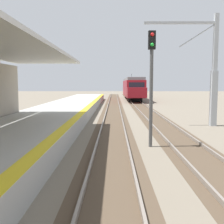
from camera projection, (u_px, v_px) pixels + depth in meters
station_platform at (11, 140)px, 11.96m from camera, size 5.00×80.00×0.91m
track_pair_nearest_platform at (113, 133)px, 15.94m from camera, size 2.34×120.00×0.16m
track_pair_middle at (171, 133)px, 15.91m from camera, size 2.34×120.00×0.16m
approaching_train at (133, 88)px, 49.23m from camera, size 2.93×19.60×4.76m
rail_signal_post at (151, 77)px, 12.32m from camera, size 0.32×0.34×5.20m
catenary_pylon_far_side at (210, 73)px, 18.54m from camera, size 5.00×0.40×7.50m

